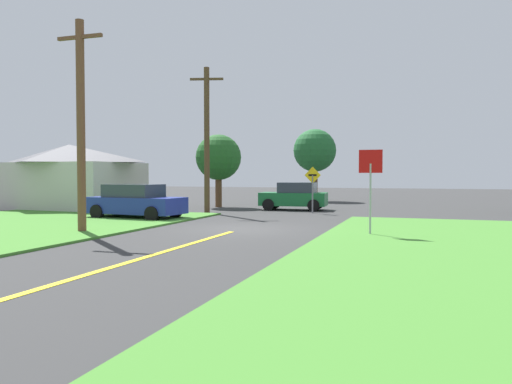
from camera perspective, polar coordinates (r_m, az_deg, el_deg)
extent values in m
plane|color=#343434|center=(18.72, -1.73, -4.32)|extent=(120.00, 120.00, 0.00)
cube|color=yellow|center=(11.65, -15.84, -8.25)|extent=(0.20, 14.00, 0.01)
cylinder|color=#9EA0A8|center=(16.88, 13.16, -0.91)|extent=(0.07, 0.07, 2.44)
cube|color=red|center=(16.86, 13.19, 3.50)|extent=(0.78, 0.05, 0.78)
cube|color=navy|center=(23.70, -13.75, -1.49)|extent=(4.68, 2.27, 0.76)
cube|color=#2D3842|center=(23.76, -14.05, 0.15)|extent=(2.63, 1.87, 0.60)
cylinder|color=black|center=(23.59, -9.39, -2.21)|extent=(0.70, 0.28, 0.68)
cylinder|color=black|center=(22.06, -12.02, -2.52)|extent=(0.70, 0.28, 0.68)
cylinder|color=black|center=(25.40, -15.23, -1.95)|extent=(0.70, 0.28, 0.68)
cylinder|color=black|center=(23.99, -18.02, -2.21)|extent=(0.70, 0.28, 0.68)
cube|color=#196B33|center=(28.89, 4.38, -0.82)|extent=(3.98, 2.07, 0.76)
cube|color=#2D3842|center=(28.82, 4.83, 0.52)|extent=(2.23, 1.73, 0.60)
cylinder|color=black|center=(28.31, 1.45, -1.48)|extent=(0.69, 0.27, 0.68)
cylinder|color=black|center=(30.02, 2.22, -1.28)|extent=(0.69, 0.27, 0.68)
cylinder|color=black|center=(27.83, 6.71, -1.56)|extent=(0.69, 0.27, 0.68)
cylinder|color=black|center=(29.57, 7.19, -1.35)|extent=(0.69, 0.27, 0.68)
cylinder|color=brown|center=(18.46, -19.71, 7.11)|extent=(0.29, 0.29, 7.49)
cube|color=brown|center=(19.01, -19.83, 16.60)|extent=(1.80, 0.16, 0.12)
cylinder|color=brown|center=(26.69, -5.75, 5.99)|extent=(0.30, 0.30, 7.84)
cube|color=brown|center=(27.12, -5.77, 12.94)|extent=(1.77, 0.60, 0.12)
cylinder|color=slate|center=(26.54, 6.60, -0.25)|extent=(0.08, 0.08, 2.05)
cube|color=yellow|center=(26.52, 6.61, 1.97)|extent=(0.90, 0.12, 0.91)
cube|color=black|center=(26.52, 6.61, 1.97)|extent=(0.45, 0.08, 0.10)
cylinder|color=brown|center=(31.40, -4.38, 0.08)|extent=(0.41, 0.41, 2.02)
sphere|color=#215921|center=(31.40, -4.39, 4.05)|extent=(2.91, 2.91, 2.91)
cylinder|color=brown|center=(39.03, 6.84, 0.91)|extent=(0.46, 0.46, 2.65)
sphere|color=#205F2D|center=(39.07, 6.86, 4.83)|extent=(3.37, 3.37, 3.37)
cube|color=beige|center=(31.67, -20.88, 0.66)|extent=(8.18, 5.47, 2.78)
pyramid|color=#3F3F44|center=(31.69, -20.92, 4.18)|extent=(8.18, 5.47, 1.11)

